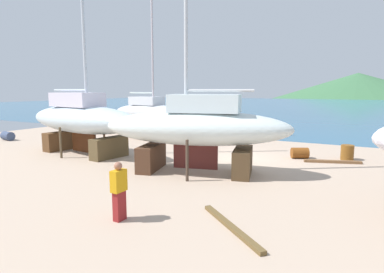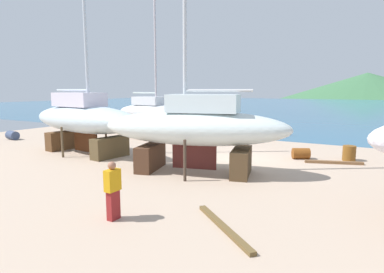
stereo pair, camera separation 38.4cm
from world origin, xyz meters
name	(u,v)px [view 2 (the right image)]	position (x,y,z in m)	size (l,w,h in m)	color
ground_plane	(214,172)	(0.00, -3.17, 0.00)	(42.79, 42.79, 0.00)	tan
sea_water	(344,106)	(0.00, 60.12, 0.00)	(171.17, 106.64, 0.01)	#2D648A
headland_hill	(366,96)	(0.54, 183.31, 0.00)	(159.33, 159.33, 25.02)	#3C6D44
sailboat_far_slipway	(195,127)	(-0.70, -3.61, 1.96)	(8.50, 4.61, 13.70)	#4B2F1F
sailboat_small_center	(84,118)	(-8.15, -2.92, 1.95)	(8.56, 3.53, 13.58)	brown
sailboat_large_starboard	(153,113)	(-8.65, 4.11, 1.83)	(7.66, 3.48, 13.20)	brown
worker	(113,190)	(-0.13, -9.22, 0.84)	(0.25, 0.45, 1.63)	maroon
barrel_blue_faded	(301,153)	(2.73, 1.48, 0.28)	(0.56, 0.56, 0.84)	brown
barrel_rust_mid	(12,135)	(-16.56, -2.01, 0.30)	(0.61, 0.61, 0.95)	#3C4968
barrel_tipped_left	(349,153)	(4.92, 2.25, 0.38)	(0.62, 0.62, 0.76)	brown
timber_long_fore	(334,162)	(4.35, 1.13, 0.06)	(2.66, 0.23, 0.13)	brown
timber_long_aft	(224,227)	(2.76, -8.29, 0.05)	(2.99, 0.17, 0.11)	brown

